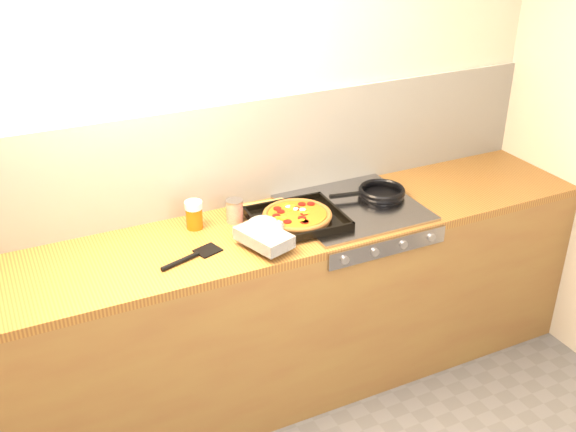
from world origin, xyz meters
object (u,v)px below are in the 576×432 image
pizza_on_tray (287,221)px  tomato_can (235,211)px  frying_pan (381,192)px  juice_glass (194,215)px

pizza_on_tray → tomato_can: (-0.18, 0.17, 0.01)m
frying_pan → juice_glass: bearing=173.0°
frying_pan → tomato_can: bearing=173.2°
frying_pan → juice_glass: (-0.91, 0.11, 0.03)m
tomato_can → frying_pan: bearing=-6.8°
frying_pan → tomato_can: (-0.72, 0.09, 0.02)m
tomato_can → juice_glass: bearing=172.2°
tomato_can → juice_glass: (-0.18, 0.03, 0.01)m
frying_pan → tomato_can: tomato_can is taller
pizza_on_tray → frying_pan: (0.54, 0.09, -0.01)m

